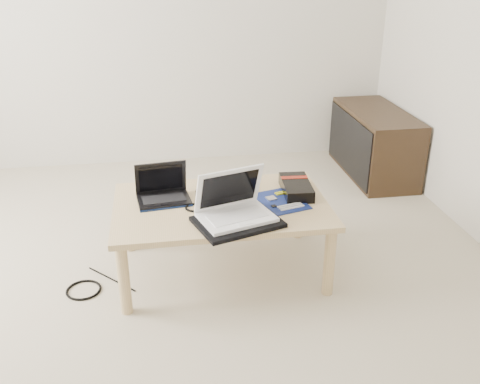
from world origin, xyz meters
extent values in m
plane|color=#B9AE96|center=(0.00, 0.00, 0.00)|extent=(4.00, 4.00, 0.00)
cube|color=tan|center=(0.45, 0.26, 0.39)|extent=(1.10, 0.70, 0.03)
cylinder|color=tan|center=(-0.05, -0.04, 0.18)|extent=(0.06, 0.06, 0.37)
cylinder|color=tan|center=(0.95, -0.04, 0.18)|extent=(0.06, 0.06, 0.37)
cylinder|color=tan|center=(-0.05, 0.56, 0.18)|extent=(0.06, 0.06, 0.37)
cylinder|color=tan|center=(0.95, 0.56, 0.18)|extent=(0.06, 0.06, 0.37)
cube|color=#362516|center=(1.78, 1.45, 0.25)|extent=(0.40, 0.90, 0.50)
cube|color=black|center=(1.58, 1.45, 0.25)|extent=(0.02, 0.86, 0.44)
cube|color=black|center=(0.49, 0.45, 0.41)|extent=(0.33, 0.29, 0.03)
cube|color=black|center=(0.16, 0.33, 0.41)|extent=(0.29, 0.22, 0.02)
cube|color=black|center=(0.16, 0.33, 0.42)|extent=(0.23, 0.13, 0.00)
cube|color=black|center=(0.17, 0.26, 0.42)|extent=(0.06, 0.03, 0.00)
cube|color=black|center=(0.15, 0.41, 0.51)|extent=(0.27, 0.07, 0.18)
cube|color=black|center=(0.15, 0.40, 0.50)|extent=(0.23, 0.06, 0.14)
cube|color=#0B1A3F|center=(0.17, 0.24, 0.40)|extent=(0.27, 0.04, 0.01)
cube|color=black|center=(0.48, 0.21, 0.41)|extent=(0.32, 0.27, 0.01)
cube|color=silver|center=(0.48, 0.21, 0.41)|extent=(0.25, 0.22, 0.00)
cube|color=#AEAEB2|center=(0.57, 0.34, 0.41)|extent=(0.08, 0.21, 0.02)
cube|color=gray|center=(0.57, 0.34, 0.42)|extent=(0.06, 0.17, 0.00)
cube|color=black|center=(0.50, 0.03, 0.41)|extent=(0.46, 0.39, 0.02)
cube|color=white|center=(0.50, 0.04, 0.43)|extent=(0.39, 0.33, 0.02)
cube|color=white|center=(0.50, 0.04, 0.44)|extent=(0.30, 0.21, 0.00)
cube|color=white|center=(0.52, -0.04, 0.44)|extent=(0.08, 0.05, 0.00)
cube|color=white|center=(0.47, 0.12, 0.55)|extent=(0.35, 0.18, 0.22)
cube|color=black|center=(0.48, 0.12, 0.54)|extent=(0.29, 0.14, 0.18)
cube|color=#0C1C4D|center=(0.75, 0.23, 0.40)|extent=(0.30, 0.34, 0.01)
cube|color=#AEAEB2|center=(0.72, 0.26, 0.41)|extent=(0.06, 0.06, 0.01)
cube|color=yellow|center=(0.79, 0.33, 0.41)|extent=(0.09, 0.03, 0.01)
cube|color=yellow|center=(0.80, 0.32, 0.41)|extent=(0.09, 0.03, 0.01)
cube|color=silver|center=(0.79, 0.17, 0.41)|extent=(0.13, 0.04, 0.01)
cube|color=silver|center=(0.79, 0.16, 0.41)|extent=(0.13, 0.04, 0.01)
cube|color=silver|center=(0.80, 0.14, 0.41)|extent=(0.13, 0.04, 0.01)
cube|color=black|center=(0.71, 0.17, 0.41)|extent=(0.03, 0.03, 0.01)
cube|color=black|center=(0.87, 0.33, 0.43)|extent=(0.17, 0.30, 0.06)
cube|color=maroon|center=(0.87, 0.39, 0.46)|extent=(0.15, 0.05, 0.00)
torus|color=black|center=(0.31, 0.22, 0.41)|extent=(0.12, 0.12, 0.01)
torus|color=black|center=(-0.28, 0.17, 0.01)|extent=(0.23, 0.23, 0.01)
cylinder|color=black|center=(-0.14, 0.25, 0.00)|extent=(0.26, 0.27, 0.01)
camera|label=1|loc=(0.16, -2.21, 1.60)|focal=40.00mm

